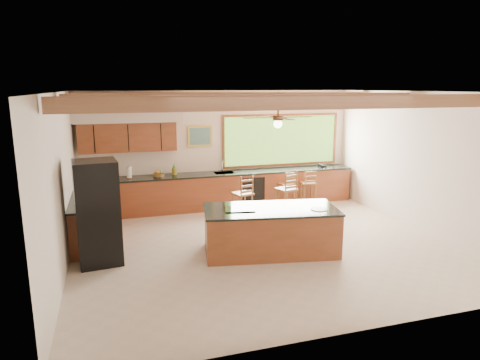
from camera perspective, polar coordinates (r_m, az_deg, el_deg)
name	(u,v)px	position (r m, az deg, el deg)	size (l,w,h in m)	color
ground	(262,245)	(8.62, 2.91, -8.69)	(7.20, 7.20, 0.00)	beige
room_shell	(244,131)	(8.66, 0.54, 6.51)	(7.27, 6.54, 3.02)	beige
counter_run	(196,196)	(10.60, -5.86, -2.09)	(7.12, 3.10, 1.22)	brown
island	(270,230)	(8.16, 4.07, -6.69)	(2.65, 1.58, 0.88)	brown
refrigerator	(98,213)	(7.92, -18.44, -4.15)	(0.79, 0.78, 1.86)	black
bar_stool_a	(244,195)	(9.85, 0.47, -1.97)	(0.49, 0.49, 1.11)	brown
bar_stool_b	(287,190)	(10.21, 6.31, -1.36)	(0.51, 0.51, 1.16)	brown
bar_stool_c	(287,185)	(11.13, 6.31, -0.65)	(0.42, 0.42, 1.02)	brown
bar_stool_d	(309,184)	(11.30, 9.21, -0.49)	(0.41, 0.41, 1.04)	brown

